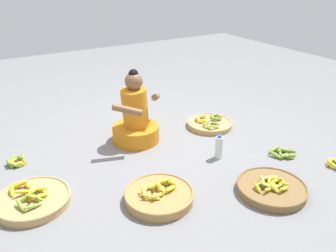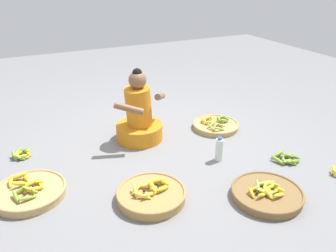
{
  "view_description": "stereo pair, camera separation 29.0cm",
  "coord_description": "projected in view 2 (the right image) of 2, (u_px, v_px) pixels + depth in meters",
  "views": [
    {
      "loc": [
        -1.59,
        -2.84,
        1.8
      ],
      "look_at": [
        0.0,
        -0.2,
        0.35
      ],
      "focal_mm": 36.75,
      "sensor_mm": 36.0,
      "label": 1
    },
    {
      "loc": [
        -1.33,
        -2.97,
        1.8
      ],
      "look_at": [
        0.0,
        -0.2,
        0.35
      ],
      "focal_mm": 36.75,
      "sensor_mm": 36.0,
      "label": 2
    }
  ],
  "objects": [
    {
      "name": "banana_basket_near_bicycle",
      "position": [
        151.0,
        194.0,
        2.89
      ],
      "size": [
        0.59,
        0.59,
        0.16
      ],
      "color": "#A87F47",
      "rests_on": "ground"
    },
    {
      "name": "water_bottle",
      "position": [
        219.0,
        150.0,
        3.44
      ],
      "size": [
        0.08,
        0.08,
        0.26
      ],
      "color": "silver",
      "rests_on": "ground"
    },
    {
      "name": "vendor_woman_front",
      "position": [
        139.0,
        118.0,
        3.8
      ],
      "size": [
        0.7,
        0.55,
        0.82
      ],
      "color": "orange",
      "rests_on": "ground"
    },
    {
      "name": "banana_basket_front_right",
      "position": [
        29.0,
        191.0,
        2.93
      ],
      "size": [
        0.61,
        0.61,
        0.15
      ],
      "color": "tan",
      "rests_on": "ground"
    },
    {
      "name": "banana_basket_back_left",
      "position": [
        267.0,
        193.0,
        2.91
      ],
      "size": [
        0.61,
        0.61,
        0.15
      ],
      "color": "brown",
      "rests_on": "ground"
    },
    {
      "name": "ground_plane",
      "position": [
        160.0,
        148.0,
        3.72
      ],
      "size": [
        10.0,
        10.0,
        0.0
      ],
      "primitive_type": "plane",
      "color": "slate"
    },
    {
      "name": "loose_bananas_mid_left",
      "position": [
        286.0,
        158.0,
        3.46
      ],
      "size": [
        0.26,
        0.26,
        0.09
      ],
      "color": "olive",
      "rests_on": "ground"
    },
    {
      "name": "banana_basket_back_center",
      "position": [
        216.0,
        125.0,
        4.16
      ],
      "size": [
        0.55,
        0.55,
        0.13
      ],
      "color": "tan",
      "rests_on": "ground"
    },
    {
      "name": "loose_bananas_back_right",
      "position": [
        22.0,
        154.0,
        3.53
      ],
      "size": [
        0.21,
        0.21,
        0.09
      ],
      "color": "yellow",
      "rests_on": "ground"
    }
  ]
}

